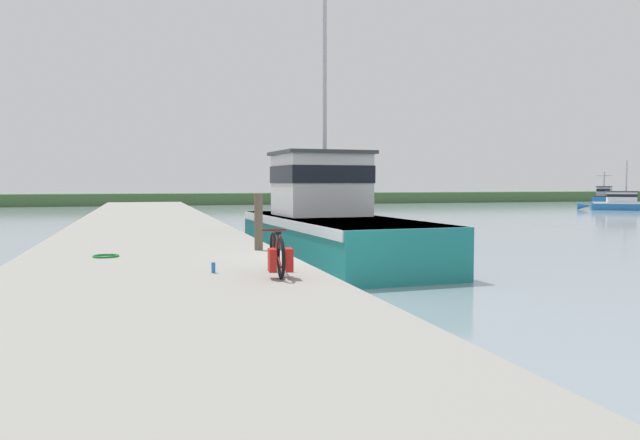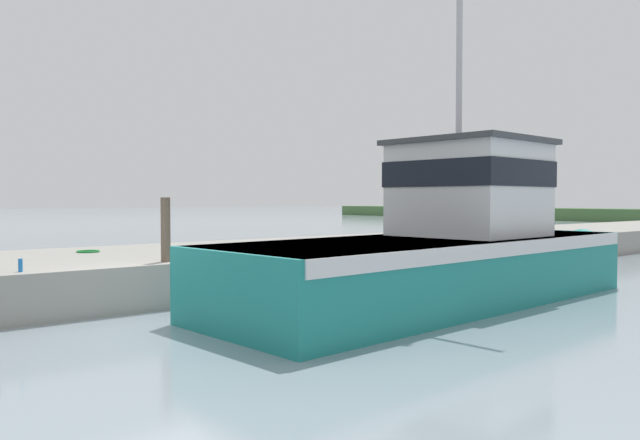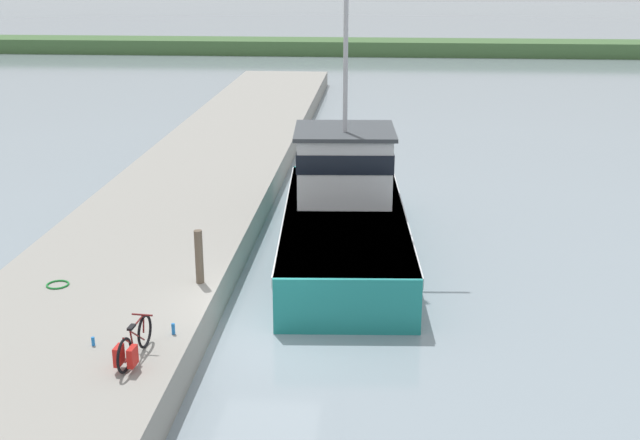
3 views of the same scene
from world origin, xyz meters
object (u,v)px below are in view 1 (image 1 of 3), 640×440
(bicycle_touring, at_px, (278,255))
(water_bottle_on_curb, at_px, (288,259))
(boat_white_moored, at_px, (604,198))
(fishing_boat_main, at_px, (328,222))
(water_bottle_by_bike, at_px, (213,268))
(boat_orange_near, at_px, (626,203))
(mooring_post, at_px, (259,222))

(bicycle_touring, relative_size, water_bottle_on_curb, 7.30)
(boat_white_moored, xyz_separation_m, bicycle_touring, (-48.09, -48.34, 0.46))
(fishing_boat_main, xyz_separation_m, water_bottle_by_bike, (-4.81, -8.75, -0.21))
(boat_orange_near, relative_size, water_bottle_on_curb, 29.86)
(bicycle_touring, bearing_deg, boat_orange_near, 46.94)
(bicycle_touring, distance_m, mooring_post, 4.23)
(boat_orange_near, bearing_deg, fishing_boat_main, 160.75)
(boat_white_moored, distance_m, water_bottle_by_bike, 68.47)
(boat_orange_near, xyz_separation_m, water_bottle_by_bike, (-41.94, -36.30, 0.35))
(boat_orange_near, xyz_separation_m, bicycle_touring, (-40.89, -36.96, 0.62))
(boat_white_moored, relative_size, water_bottle_on_curb, 22.37)
(boat_orange_near, distance_m, mooring_post, 52.08)
(water_bottle_by_bike, bearing_deg, water_bottle_on_curb, 23.21)
(fishing_boat_main, height_order, bicycle_touring, fishing_boat_main)
(boat_white_moored, distance_m, mooring_post, 64.97)
(boat_orange_near, height_order, water_bottle_by_bike, boat_orange_near)
(fishing_boat_main, distance_m, boat_white_moored, 59.00)
(bicycle_touring, distance_m, water_bottle_on_curb, 1.42)
(water_bottle_by_bike, bearing_deg, fishing_boat_main, 61.23)
(water_bottle_by_bike, distance_m, water_bottle_on_curb, 1.67)
(boat_orange_near, relative_size, water_bottle_by_bike, 38.32)
(fishing_boat_main, distance_m, water_bottle_by_bike, 9.99)
(mooring_post, bearing_deg, water_bottle_by_bike, -112.67)
(mooring_post, height_order, water_bottle_on_curb, mooring_post)
(fishing_boat_main, relative_size, boat_orange_near, 1.77)
(boat_orange_near, height_order, water_bottle_on_curb, boat_orange_near)
(boat_orange_near, distance_m, bicycle_touring, 55.13)
(boat_white_moored, distance_m, bicycle_touring, 68.19)
(mooring_post, relative_size, water_bottle_on_curb, 5.62)
(fishing_boat_main, bearing_deg, boat_white_moored, 37.77)
(fishing_boat_main, bearing_deg, water_bottle_on_curb, -115.53)
(fishing_boat_main, relative_size, bicycle_touring, 7.23)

